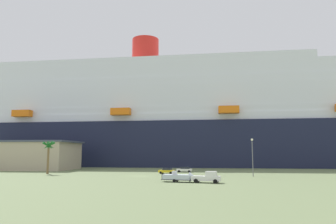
{
  "coord_description": "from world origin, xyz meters",
  "views": [
    {
      "loc": [
        16.59,
        -81.64,
        5.65
      ],
      "look_at": [
        3.74,
        30.64,
        20.17
      ],
      "focal_mm": 34.58,
      "sensor_mm": 36.0,
      "label": 1
    }
  ],
  "objects_px": {
    "cruise_ship": "(222,123)",
    "parked_car_white_van": "(185,169)",
    "street_lamp": "(252,152)",
    "small_boat_on_trailer": "(181,177)",
    "parked_car_yellow_taxi": "(167,171)",
    "palm_tree": "(49,148)",
    "pickup_truck": "(207,177)"
  },
  "relations": [
    {
      "from": "cruise_ship",
      "to": "parked_car_white_van",
      "type": "bearing_deg",
      "value": -106.74
    },
    {
      "from": "cruise_ship",
      "to": "street_lamp",
      "type": "xyz_separation_m",
      "value": [
        3.93,
        -63.29,
        -13.34
      ]
    },
    {
      "from": "street_lamp",
      "to": "parked_car_white_van",
      "type": "distance_m",
      "value": 25.06
    },
    {
      "from": "small_boat_on_trailer",
      "to": "parked_car_yellow_taxi",
      "type": "xyz_separation_m",
      "value": [
        -5.9,
        26.32,
        -0.13
      ]
    },
    {
      "from": "parked_car_yellow_taxi",
      "to": "palm_tree",
      "type": "bearing_deg",
      "value": -171.43
    },
    {
      "from": "small_boat_on_trailer",
      "to": "parked_car_white_van",
      "type": "bearing_deg",
      "value": 92.29
    },
    {
      "from": "small_boat_on_trailer",
      "to": "cruise_ship",
      "type": "bearing_deg",
      "value": 81.07
    },
    {
      "from": "street_lamp",
      "to": "small_boat_on_trailer",
      "type": "bearing_deg",
      "value": -134.0
    },
    {
      "from": "palm_tree",
      "to": "parked_car_white_van",
      "type": "bearing_deg",
      "value": 18.52
    },
    {
      "from": "street_lamp",
      "to": "parked_car_yellow_taxi",
      "type": "bearing_deg",
      "value": 157.83
    },
    {
      "from": "cruise_ship",
      "to": "small_boat_on_trailer",
      "type": "relative_size",
      "value": 37.98
    },
    {
      "from": "parked_car_yellow_taxi",
      "to": "street_lamp",
      "type": "bearing_deg",
      "value": -22.17
    },
    {
      "from": "cruise_ship",
      "to": "street_lamp",
      "type": "height_order",
      "value": "cruise_ship"
    },
    {
      "from": "cruise_ship",
      "to": "palm_tree",
      "type": "xyz_separation_m",
      "value": [
        -51.37,
        -59.08,
        -12.16
      ]
    },
    {
      "from": "street_lamp",
      "to": "parked_car_white_van",
      "type": "relative_size",
      "value": 1.97
    },
    {
      "from": "pickup_truck",
      "to": "street_lamp",
      "type": "bearing_deg",
      "value": 58.15
    },
    {
      "from": "pickup_truck",
      "to": "parked_car_white_van",
      "type": "bearing_deg",
      "value": 100.75
    },
    {
      "from": "pickup_truck",
      "to": "street_lamp",
      "type": "height_order",
      "value": "street_lamp"
    },
    {
      "from": "cruise_ship",
      "to": "parked_car_yellow_taxi",
      "type": "xyz_separation_m",
      "value": [
        -18.54,
        -54.13,
        -18.46
      ]
    },
    {
      "from": "parked_car_yellow_taxi",
      "to": "pickup_truck",
      "type": "bearing_deg",
      "value": -67.78
    },
    {
      "from": "cruise_ship",
      "to": "small_boat_on_trailer",
      "type": "xyz_separation_m",
      "value": [
        -12.64,
        -80.46,
        -18.33
      ]
    },
    {
      "from": "pickup_truck",
      "to": "street_lamp",
      "type": "relative_size",
      "value": 0.63
    },
    {
      "from": "small_boat_on_trailer",
      "to": "palm_tree",
      "type": "distance_m",
      "value": 44.67
    },
    {
      "from": "cruise_ship",
      "to": "parked_car_white_van",
      "type": "height_order",
      "value": "cruise_ship"
    },
    {
      "from": "pickup_truck",
      "to": "parked_car_white_van",
      "type": "relative_size",
      "value": 1.24
    },
    {
      "from": "street_lamp",
      "to": "palm_tree",
      "type": "bearing_deg",
      "value": 175.64
    },
    {
      "from": "street_lamp",
      "to": "parked_car_white_van",
      "type": "height_order",
      "value": "street_lamp"
    },
    {
      "from": "pickup_truck",
      "to": "palm_tree",
      "type": "xyz_separation_m",
      "value": [
        -44.0,
        22.41,
        6.08
      ]
    },
    {
      "from": "pickup_truck",
      "to": "small_boat_on_trailer",
      "type": "height_order",
      "value": "pickup_truck"
    },
    {
      "from": "cruise_ship",
      "to": "parked_car_white_van",
      "type": "xyz_separation_m",
      "value": [
        -14.0,
        -46.56,
        -18.46
      ]
    },
    {
      "from": "palm_tree",
      "to": "street_lamp",
      "type": "relative_size",
      "value": 0.98
    },
    {
      "from": "parked_car_white_van",
      "to": "parked_car_yellow_taxi",
      "type": "bearing_deg",
      "value": -120.96
    }
  ]
}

